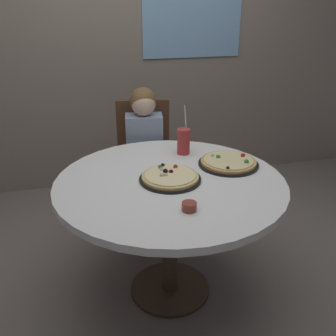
# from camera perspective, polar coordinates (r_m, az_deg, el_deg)

# --- Properties ---
(ground_plane) EXTENTS (8.00, 8.00, 0.00)m
(ground_plane) POSITION_cam_1_polar(r_m,az_deg,el_deg) (2.52, 0.28, -17.33)
(ground_plane) COLOR slate
(wall_with_window) EXTENTS (5.20, 0.14, 2.90)m
(wall_with_window) POSITION_cam_1_polar(r_m,az_deg,el_deg) (3.53, -6.52, 20.50)
(wall_with_window) COLOR gray
(wall_with_window) RESTS_ON ground_plane
(dining_table) EXTENTS (1.25, 1.25, 0.75)m
(dining_table) POSITION_cam_1_polar(r_m,az_deg,el_deg) (2.14, 0.32, -4.05)
(dining_table) COLOR white
(dining_table) RESTS_ON ground_plane
(chair_wooden) EXTENTS (0.45, 0.45, 0.95)m
(chair_wooden) POSITION_cam_1_polar(r_m,az_deg,el_deg) (2.98, -3.52, 1.66)
(chair_wooden) COLOR brown
(chair_wooden) RESTS_ON ground_plane
(diner_child) EXTENTS (0.30, 0.43, 1.08)m
(diner_child) POSITION_cam_1_polar(r_m,az_deg,el_deg) (2.83, -3.32, -0.60)
(diner_child) COLOR #3F4766
(diner_child) RESTS_ON ground_plane
(pizza_veggie) EXTENTS (0.33, 0.33, 0.05)m
(pizza_veggie) POSITION_cam_1_polar(r_m,az_deg,el_deg) (2.09, 0.31, -1.36)
(pizza_veggie) COLOR black
(pizza_veggie) RESTS_ON dining_table
(pizza_cheese) EXTENTS (0.35, 0.35, 0.05)m
(pizza_cheese) POSITION_cam_1_polar(r_m,az_deg,el_deg) (2.30, 8.86, 0.83)
(pizza_cheese) COLOR black
(pizza_cheese) RESTS_ON dining_table
(soda_cup) EXTENTS (0.08, 0.08, 0.31)m
(soda_cup) POSITION_cam_1_polar(r_m,az_deg,el_deg) (2.42, 2.29, 3.94)
(soda_cup) COLOR #B73333
(soda_cup) RESTS_ON dining_table
(sauce_bowl) EXTENTS (0.07, 0.07, 0.04)m
(sauce_bowl) POSITION_cam_1_polar(r_m,az_deg,el_deg) (1.81, 3.13, -5.66)
(sauce_bowl) COLOR brown
(sauce_bowl) RESTS_ON dining_table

